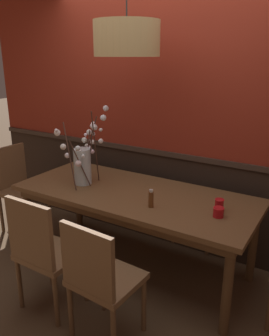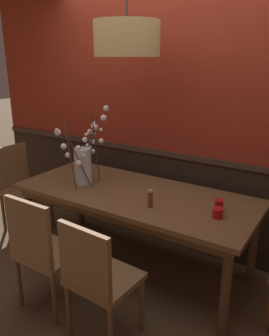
{
  "view_description": "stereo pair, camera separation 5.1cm",
  "coord_description": "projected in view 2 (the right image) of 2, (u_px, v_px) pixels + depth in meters",
  "views": [
    {
      "loc": [
        1.48,
        -2.4,
        1.91
      ],
      "look_at": [
        0.0,
        0.0,
        0.98
      ],
      "focal_mm": 37.02,
      "sensor_mm": 36.0,
      "label": 1
    },
    {
      "loc": [
        1.52,
        -2.38,
        1.91
      ],
      "look_at": [
        0.0,
        0.0,
        0.98
      ],
      "focal_mm": 37.02,
      "sensor_mm": 36.0,
      "label": 2
    }
  ],
  "objects": [
    {
      "name": "chair_near_side_right",
      "position": [
        97.0,
        276.0,
        2.28
      ],
      "size": [
        0.46,
        0.43,
        0.92
      ],
      "color": "brown",
      "rests_on": "ground"
    },
    {
      "name": "dining_table",
      "position": [
        135.0,
        200.0,
        3.07
      ],
      "size": [
        2.13,
        0.91,
        0.76
      ],
      "color": "brown",
      "rests_on": "ground"
    },
    {
      "name": "back_wall",
      "position": [
        170.0,
        112.0,
        3.36
      ],
      "size": [
        4.6,
        0.14,
        2.77
      ],
      "color": "#2D2119",
      "rests_on": "ground"
    },
    {
      "name": "candle_holder_nearer_edge",
      "position": [
        218.0,
        213.0,
        2.56
      ],
      "size": [
        0.08,
        0.08,
        0.08
      ],
      "color": "red",
      "rests_on": "dining_table"
    },
    {
      "name": "chair_head_west_end",
      "position": [
        20.0,
        184.0,
        3.87
      ],
      "size": [
        0.46,
        0.45,
        0.96
      ],
      "color": "brown",
      "rests_on": "ground"
    },
    {
      "name": "ground_plane",
      "position": [
        135.0,
        267.0,
        3.28
      ],
      "size": [
        24.0,
        24.0,
        0.0
      ],
      "primitive_type": "plane",
      "color": "brown"
    },
    {
      "name": "chair_near_side_left",
      "position": [
        42.0,
        248.0,
        2.58
      ],
      "size": [
        0.45,
        0.4,
        0.96
      ],
      "color": "brown",
      "rests_on": "ground"
    },
    {
      "name": "chair_far_side_right",
      "position": [
        204.0,
        194.0,
        3.63
      ],
      "size": [
        0.47,
        0.47,
        0.93
      ],
      "color": "brown",
      "rests_on": "ground"
    },
    {
      "name": "vase_with_blossoms",
      "position": [
        84.0,
        162.0,
        3.19
      ],
      "size": [
        0.43,
        0.47,
        0.73
      ],
      "color": "silver",
      "rests_on": "dining_table"
    },
    {
      "name": "pendant_lamp",
      "position": [
        127.0,
        39.0,
        2.7
      ],
      "size": [
        0.52,
        0.52,
        0.87
      ],
      "color": "tan"
    },
    {
      "name": "chair_far_side_left",
      "position": [
        156.0,
        181.0,
        3.97
      ],
      "size": [
        0.47,
        0.4,
        0.92
      ],
      "color": "brown",
      "rests_on": "ground"
    },
    {
      "name": "candle_holder_nearer_center",
      "position": [
        219.0,
        205.0,
        2.66
      ],
      "size": [
        0.07,
        0.07,
        0.09
      ],
      "color": "red",
      "rests_on": "dining_table"
    },
    {
      "name": "condiment_bottle",
      "position": [
        150.0,
        199.0,
        2.72
      ],
      "size": [
        0.04,
        0.04,
        0.15
      ],
      "color": "brown",
      "rests_on": "dining_table"
    }
  ]
}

